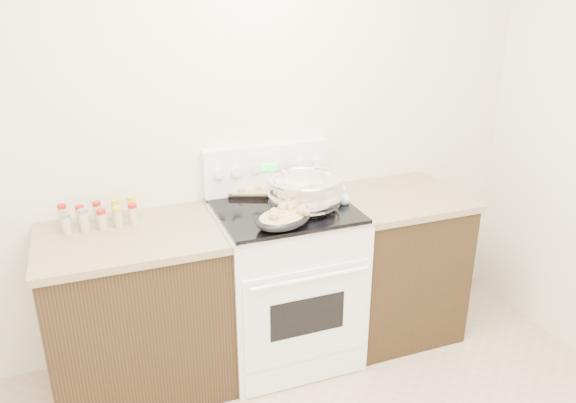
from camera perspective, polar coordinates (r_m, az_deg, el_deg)
name	(u,v)px	position (r m, az deg, el deg)	size (l,w,h in m)	color
room_shell	(349,150)	(1.46, 6.20, 5.22)	(4.10, 3.60, 2.75)	#ECE6CC
counter_left	(139,312)	(3.15, -14.92, -10.75)	(0.93, 0.67, 0.92)	black
counter_right	(394,263)	(3.59, 10.69, -6.14)	(0.73, 0.67, 0.92)	black
kitchen_range	(285,280)	(3.28, -0.34, -7.97)	(0.78, 0.73, 1.22)	white
mixing_bowl	(304,193)	(3.03, 1.68, 0.89)	(0.48, 0.48, 0.24)	silver
roasting_pan	(284,218)	(2.83, -0.45, -1.65)	(0.38, 0.33, 0.12)	black
baking_sheet	(264,189)	(3.31, -2.49, 1.31)	(0.45, 0.39, 0.06)	black
wooden_spoon	(286,209)	(3.03, -0.18, -0.78)	(0.20, 0.21, 0.04)	tan
blue_ladle	(344,198)	(3.16, 5.69, 0.39)	(0.14, 0.24, 0.09)	#9ACAE6
spice_jars	(100,215)	(3.05, -18.53, -1.33)	(0.39, 0.15, 0.13)	#BFB28C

